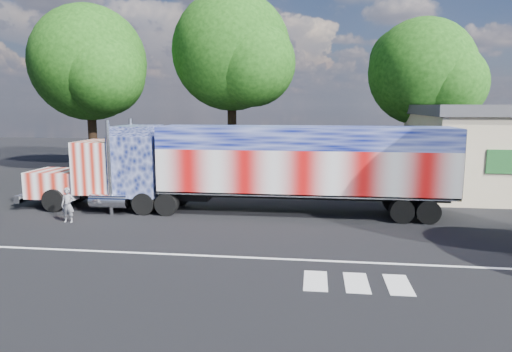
# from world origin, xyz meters

# --- Properties ---
(ground) EXTENTS (100.00, 100.00, 0.00)m
(ground) POSITION_xyz_m (0.00, 0.00, 0.00)
(ground) COLOR black
(lane_markings) EXTENTS (30.00, 2.67, 0.01)m
(lane_markings) POSITION_xyz_m (1.71, -3.77, 0.01)
(lane_markings) COLOR silver
(lane_markings) RESTS_ON ground
(semi_truck) EXTENTS (21.05, 3.33, 4.49)m
(semi_truck) POSITION_xyz_m (-0.40, 3.67, 2.31)
(semi_truck) COLOR black
(semi_truck) RESTS_ON ground
(coach_bus) EXTENTS (12.42, 2.89, 3.61)m
(coach_bus) POSITION_xyz_m (-3.10, 10.63, 1.87)
(coach_bus) COLOR white
(coach_bus) RESTS_ON ground
(woman) EXTENTS (0.60, 0.42, 1.57)m
(woman) POSITION_xyz_m (-8.15, 0.71, 0.78)
(woman) COLOR slate
(woman) RESTS_ON ground
(tree_n_mid) EXTENTS (9.57, 9.12, 13.83)m
(tree_n_mid) POSITION_xyz_m (-3.67, 17.76, 9.21)
(tree_n_mid) COLOR black
(tree_n_mid) RESTS_ON ground
(tree_ne_a) EXTENTS (7.82, 7.45, 11.19)m
(tree_ne_a) POSITION_xyz_m (10.19, 16.01, 7.41)
(tree_ne_a) COLOR black
(tree_ne_a) RESTS_ON ground
(tree_nw_a) EXTENTS (9.54, 9.09, 13.02)m
(tree_nw_a) POSITION_xyz_m (-15.14, 17.28, 8.42)
(tree_nw_a) COLOR black
(tree_nw_a) RESTS_ON ground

